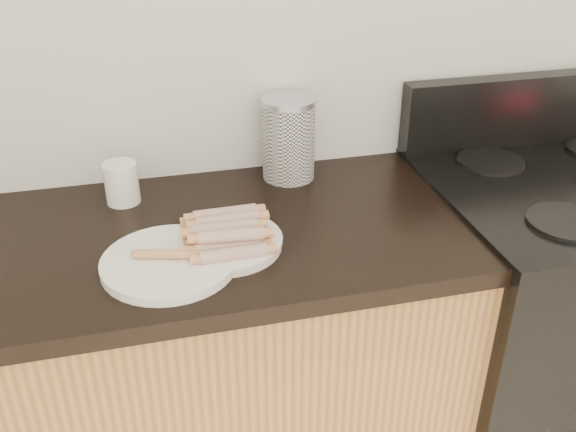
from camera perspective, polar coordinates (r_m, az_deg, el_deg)
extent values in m
cube|color=silver|center=(1.63, -2.96, 17.32)|extent=(4.00, 0.04, 2.60)
cube|color=#AB703E|center=(1.78, -23.63, -16.46)|extent=(2.20, 0.59, 0.86)
cube|color=black|center=(2.03, 22.16, -9.08)|extent=(0.76, 0.65, 0.90)
cube|color=black|center=(1.97, 20.64, 8.87)|extent=(0.76, 0.06, 0.20)
cylinder|color=black|center=(1.58, 23.57, -0.50)|extent=(0.18, 0.18, 0.01)
cylinder|color=black|center=(1.83, 17.57, 4.63)|extent=(0.18, 0.18, 0.01)
cylinder|color=white|center=(1.39, -5.49, -2.47)|extent=(0.26, 0.26, 0.02)
cylinder|color=silver|center=(1.34, -10.54, -4.08)|extent=(0.34, 0.34, 0.02)
cylinder|color=#9F4133|center=(1.31, -4.99, -3.39)|extent=(0.14, 0.03, 0.03)
cylinder|color=#9F4133|center=(1.34, -5.22, -2.68)|extent=(0.14, 0.03, 0.03)
cylinder|color=#9F4133|center=(1.36, -5.43, -2.00)|extent=(0.14, 0.03, 0.03)
cylinder|color=#9F4133|center=(1.39, -5.64, -1.35)|extent=(0.14, 0.03, 0.03)
cylinder|color=#9F4133|center=(1.42, -5.84, -0.71)|extent=(0.14, 0.03, 0.03)
cylinder|color=#9F4133|center=(1.44, -6.04, -0.11)|extent=(0.14, 0.03, 0.03)
cylinder|color=#9F4133|center=(1.32, -5.26, -1.76)|extent=(0.14, 0.03, 0.03)
cylinder|color=#9F4133|center=(1.35, -5.48, -1.09)|extent=(0.14, 0.03, 0.03)
cylinder|color=#9F4133|center=(1.38, -5.69, -0.45)|extent=(0.14, 0.03, 0.03)
cylinder|color=#9F4133|center=(1.40, -5.89, 0.17)|extent=(0.14, 0.03, 0.03)
cylinder|color=#AF6645|center=(1.33, -10.62, -3.35)|extent=(0.13, 0.05, 0.02)
cylinder|color=white|center=(1.65, 0.05, 6.69)|extent=(0.13, 0.13, 0.20)
cylinder|color=silver|center=(1.62, 0.05, 10.21)|extent=(0.14, 0.14, 0.01)
cylinder|color=silver|center=(1.60, -14.57, 2.85)|extent=(0.10, 0.10, 0.10)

